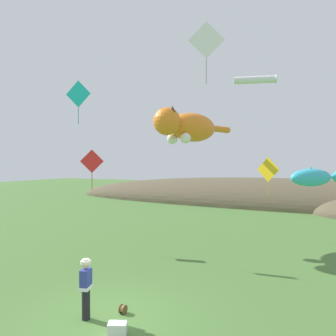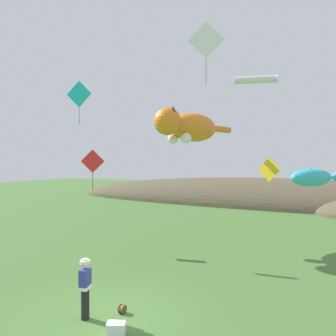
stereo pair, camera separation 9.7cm
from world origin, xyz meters
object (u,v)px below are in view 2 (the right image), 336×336
object	(u,v)px
festival_attendant	(85,287)
kite_tube_streamer	(256,80)
kite_diamond_white	(206,40)
kite_spool	(122,309)
kite_fish_windsock	(317,177)
picnic_cooler	(116,329)
kite_diamond_teal	(79,94)
kite_diamond_red	(93,162)
kite_giant_cat	(188,127)
kite_diamond_gold	(269,170)

from	to	relation	value
festival_attendant	kite_tube_streamer	bearing A→B (deg)	72.56
kite_diamond_white	kite_spool	bearing A→B (deg)	-120.62
kite_fish_windsock	kite_diamond_white	size ratio (longest dim) A/B	1.04
picnic_cooler	kite_fish_windsock	xyz separation A→B (m)	(4.48, 6.08, 3.86)
kite_fish_windsock	kite_diamond_teal	xyz separation A→B (m)	(-11.66, 0.33, 4.16)
festival_attendant	kite_fish_windsock	size ratio (longest dim) A/B	0.78
festival_attendant	kite_fish_windsock	distance (m)	8.75
kite_fish_windsock	kite_diamond_red	bearing A→B (deg)	176.41
kite_diamond_white	kite_diamond_teal	size ratio (longest dim) A/B	0.94
kite_fish_windsock	kite_diamond_teal	world-z (taller)	kite_diamond_teal
kite_giant_cat	kite_diamond_red	world-z (taller)	kite_giant_cat
kite_diamond_white	kite_diamond_gold	world-z (taller)	kite_diamond_white
festival_attendant	kite_diamond_teal	size ratio (longest dim) A/B	0.76
kite_tube_streamer	kite_diamond_gold	world-z (taller)	kite_tube_streamer
picnic_cooler	kite_tube_streamer	size ratio (longest dim) A/B	0.28
kite_giant_cat	kite_tube_streamer	world-z (taller)	kite_tube_streamer
kite_tube_streamer	kite_fish_windsock	bearing A→B (deg)	-48.93
kite_tube_streamer	kite_diamond_white	xyz separation A→B (m)	(-0.49, -5.59, 0.19)
kite_giant_cat	kite_fish_windsock	xyz separation A→B (m)	(6.83, -3.83, -2.51)
kite_giant_cat	kite_fish_windsock	distance (m)	8.22
kite_diamond_red	kite_spool	bearing A→B (deg)	-43.37
kite_giant_cat	kite_diamond_teal	xyz separation A→B (m)	(-4.83, -3.51, 1.65)
picnic_cooler	kite_diamond_white	world-z (taller)	kite_diamond_white
kite_tube_streamer	kite_giant_cat	bearing A→B (deg)	173.69
kite_diamond_red	festival_attendant	bearing A→B (deg)	-50.96
kite_giant_cat	kite_diamond_gold	distance (m)	5.66
kite_diamond_red	kite_diamond_gold	distance (m)	10.38
kite_spool	kite_diamond_teal	size ratio (longest dim) A/B	0.12
kite_fish_windsock	kite_diamond_teal	distance (m)	12.38
kite_fish_windsock	kite_diamond_gold	distance (m)	7.85
kite_spool	kite_diamond_white	distance (m)	9.29
kite_spool	kite_diamond_white	world-z (taller)	kite_diamond_white
kite_diamond_teal	kite_diamond_red	bearing A→B (deg)	31.73
kite_diamond_red	kite_diamond_teal	size ratio (longest dim) A/B	0.93
picnic_cooler	kite_diamond_gold	bearing A→B (deg)	83.76
kite_fish_windsock	kite_diamond_white	distance (m)	6.32
picnic_cooler	kite_giant_cat	xyz separation A→B (m)	(-2.35, 9.91, 6.37)
festival_attendant	kite_diamond_teal	world-z (taller)	kite_diamond_teal
kite_fish_windsock	kite_tube_streamer	distance (m)	6.47
picnic_cooler	kite_spool	bearing A→B (deg)	118.42
kite_giant_cat	kite_tube_streamer	size ratio (longest dim) A/B	2.94
kite_diamond_red	kite_diamond_white	size ratio (longest dim) A/B	0.99
kite_fish_windsock	festival_attendant	bearing A→B (deg)	-135.52
festival_attendant	kite_diamond_red	size ratio (longest dim) A/B	0.82
kite_diamond_red	kite_fish_windsock	bearing A→B (deg)	-3.59
picnic_cooler	kite_fish_windsock	bearing A→B (deg)	53.60
kite_diamond_red	kite_diamond_teal	xyz separation A→B (m)	(-0.60, -0.37, 3.59)
kite_diamond_teal	festival_attendant	bearing A→B (deg)	-46.23
kite_spool	festival_attendant	bearing A→B (deg)	-133.23
kite_tube_streamer	kite_diamond_white	world-z (taller)	kite_diamond_white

